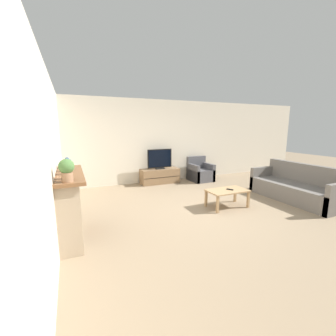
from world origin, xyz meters
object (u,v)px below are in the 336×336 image
mantel_vase_right (67,163)px  coffee_table (227,192)px  fireplace (69,205)px  armchair (200,173)px  tv_stand (160,176)px  mantel_vase_centre_left (67,169)px  mantel_vase_left (67,173)px  remote (230,189)px  mantel_clock (67,167)px  couch (296,188)px  tv (160,160)px  potted_plant (67,169)px

mantel_vase_right → coffee_table: mantel_vase_right is taller
fireplace → armchair: size_ratio=1.91×
armchair → tv_stand: bearing=171.6°
fireplace → tv_stand: (2.72, 2.79, -0.32)m
mantel_vase_centre_left → tv_stand: 4.08m
mantel_vase_right → fireplace: bearing=-92.1°
tv_stand → mantel_vase_left: bearing=-129.7°
mantel_vase_centre_left → coffee_table: mantel_vase_centre_left is taller
mantel_vase_left → remote: (3.35, 0.53, -0.76)m
fireplace → mantel_clock: size_ratio=10.31×
armchair → coffee_table: armchair is taller
mantel_vase_left → mantel_clock: (0.00, 0.62, -0.01)m
mantel_vase_right → remote: mantel_vase_right is taller
mantel_vase_left → remote: bearing=9.0°
mantel_vase_left → tv_stand: (2.70, 3.26, -0.94)m
mantel_clock → couch: (5.23, -0.35, -0.87)m
mantel_vase_right → tv: bearing=40.7°
tv_stand → remote: (0.65, -2.73, 0.18)m
mantel_vase_right → tv_stand: size_ratio=0.16×
mantel_clock → coffee_table: mantel_clock is taller
fireplace → tv_stand: 3.91m
mantel_vase_centre_left → coffee_table: (3.29, 0.20, -0.83)m
mantel_vase_left → tv_stand: size_ratio=0.15×
fireplace → tv: tv is taller
remote → coffee_table: bearing=132.1°
tv → remote: size_ratio=5.58×
mantel_vase_left → potted_plant: (0.00, -0.19, 0.10)m
remote → couch: 1.90m
fireplace → mantel_vase_centre_left: 0.64m
mantel_vase_right → tv_stand: 3.69m
coffee_table → remote: bearing=-15.3°
mantel_vase_right → mantel_vase_centre_left: bearing=-90.0°
potted_plant → tv: bearing=51.9°
fireplace → potted_plant: size_ratio=4.87×
armchair → couch: couch is taller
armchair → couch: 3.00m
mantel_clock → coffee_table: size_ratio=0.16×
mantel_vase_right → coffee_table: (3.29, -0.38, -0.83)m
tv → couch: (2.53, -2.98, -0.48)m
fireplace → mantel_clock: mantel_clock is taller
mantel_vase_centre_left → tv_stand: (2.70, 2.91, -0.94)m
tv → tv_stand: bearing=90.0°
mantel_vase_centre_left → remote: 3.44m
mantel_clock → armchair: bearing=30.6°
potted_plant → remote: potted_plant is taller
mantel_vase_left → coffee_table: 3.44m
coffee_table → remote: 0.09m
fireplace → mantel_vase_right: 0.78m
potted_plant → fireplace: bearing=91.5°
tv → armchair: 1.51m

